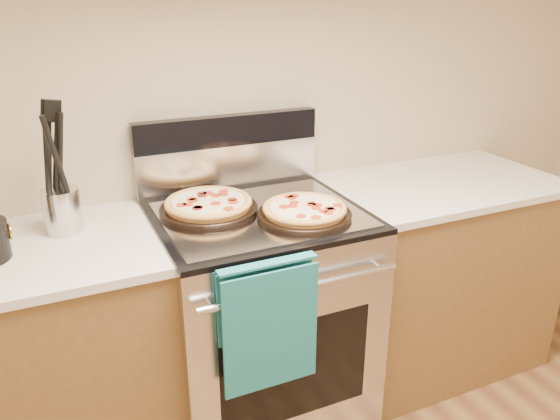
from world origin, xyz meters
name	(u,v)px	position (x,y,z in m)	size (l,w,h in m)	color
wall_back	(223,81)	(0.00, 2.00, 1.35)	(4.00, 4.00, 0.00)	tan
range_body	(260,321)	(0.00, 1.65, 0.45)	(0.76, 0.68, 0.90)	#B7B7BC
oven_window	(296,370)	(0.00, 1.31, 0.45)	(0.56, 0.01, 0.40)	black
cooktop	(258,215)	(0.00, 1.65, 0.91)	(0.76, 0.68, 0.02)	black
backsplash_lower	(229,166)	(0.00, 1.96, 1.01)	(0.76, 0.06, 0.18)	silver
backsplash_upper	(228,130)	(0.00, 1.96, 1.16)	(0.76, 0.06, 0.12)	black
oven_handle	(303,287)	(0.00, 1.27, 0.80)	(0.03, 0.03, 0.70)	silver
dish_towel	(268,323)	(-0.12, 1.27, 0.70)	(0.32, 0.05, 0.42)	#1A6285
foil_sheet	(261,214)	(0.00, 1.62, 0.92)	(0.70, 0.55, 0.01)	gray
cabinet_left	(20,378)	(-0.88, 1.68, 0.44)	(1.00, 0.62, 0.88)	brown
cabinet_right	(431,276)	(0.88, 1.68, 0.44)	(1.00, 0.62, 0.88)	brown
countertop_right	(442,184)	(0.88, 1.68, 0.90)	(1.02, 0.64, 0.03)	beige
pepperoni_pizza_back	(209,205)	(-0.16, 1.72, 0.95)	(0.36, 0.36, 0.05)	#C1853B
pepperoni_pizza_front	(305,211)	(0.13, 1.53, 0.95)	(0.33, 0.33, 0.04)	#C1853B
utensil_crock	(63,211)	(-0.66, 1.78, 0.99)	(0.12, 0.12, 0.15)	silver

